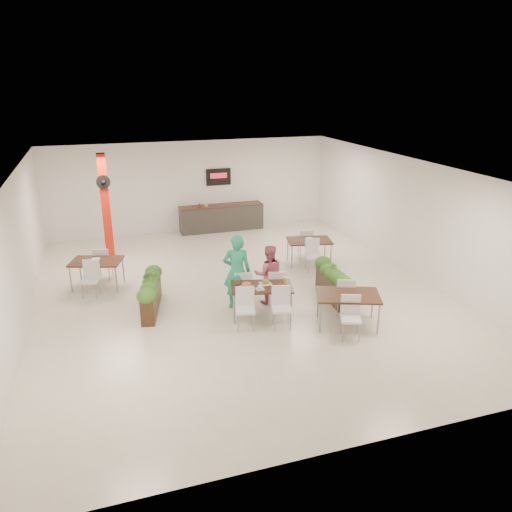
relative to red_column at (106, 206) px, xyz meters
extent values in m
plane|color=beige|center=(3.00, -3.79, -1.64)|extent=(12.00, 12.00, 0.00)
cube|color=white|center=(3.00, 2.21, -0.04)|extent=(10.00, 0.10, 3.20)
cube|color=white|center=(3.00, -9.79, -0.04)|extent=(10.00, 0.10, 3.20)
cube|color=white|center=(-2.00, -3.79, -0.04)|extent=(0.10, 12.00, 3.20)
cube|color=white|center=(8.00, -3.79, -0.04)|extent=(0.10, 12.00, 3.20)
cube|color=white|center=(3.00, -3.79, 1.56)|extent=(10.00, 12.00, 0.04)
cube|color=red|center=(0.00, 0.01, -0.04)|extent=(0.25, 0.25, 3.20)
cylinder|color=black|center=(0.00, -0.17, 0.76)|extent=(0.40, 0.06, 0.40)
sphere|color=black|center=(0.00, -0.21, 0.76)|extent=(0.12, 0.12, 0.12)
cube|color=#2E2C29|center=(4.00, 1.86, -1.19)|extent=(3.00, 0.60, 0.90)
cube|color=black|center=(4.00, 1.86, -0.72)|extent=(3.00, 0.62, 0.04)
cube|color=black|center=(4.00, 2.17, 0.26)|extent=(0.90, 0.04, 0.60)
cube|color=red|center=(4.00, 2.14, 0.31)|extent=(0.60, 0.02, 0.18)
imported|color=maroon|center=(3.20, 1.86, -0.61)|extent=(0.09, 0.09, 0.19)
imported|color=gold|center=(3.45, 1.86, -0.62)|extent=(0.13, 0.13, 0.17)
cube|color=black|center=(3.15, -5.19, -0.91)|extent=(1.55, 1.12, 0.04)
cylinder|color=gray|center=(2.44, -5.36, -1.29)|extent=(0.04, 0.04, 0.71)
cylinder|color=gray|center=(3.68, -5.68, -1.29)|extent=(0.04, 0.04, 0.71)
cylinder|color=gray|center=(2.61, -4.70, -1.29)|extent=(0.04, 0.04, 0.71)
cylinder|color=gray|center=(3.85, -5.02, -1.29)|extent=(0.04, 0.04, 0.71)
cube|color=white|center=(2.91, -4.51, -1.19)|extent=(0.51, 0.51, 0.05)
cube|color=white|center=(2.86, -4.69, -0.94)|extent=(0.42, 0.14, 0.45)
cylinder|color=gray|center=(3.12, -4.39, -1.43)|extent=(0.02, 0.02, 0.43)
cylinder|color=gray|center=(2.79, -4.30, -1.43)|extent=(0.02, 0.02, 0.43)
cylinder|color=gray|center=(3.03, -4.72, -1.43)|extent=(0.02, 0.02, 0.43)
cylinder|color=gray|center=(2.70, -4.63, -1.43)|extent=(0.02, 0.02, 0.43)
cube|color=white|center=(3.68, -4.71, -1.19)|extent=(0.51, 0.51, 0.05)
cube|color=white|center=(3.64, -4.89, -0.94)|extent=(0.42, 0.14, 0.45)
cylinder|color=gray|center=(3.89, -4.59, -1.43)|extent=(0.02, 0.02, 0.43)
cylinder|color=gray|center=(3.56, -4.50, -1.43)|extent=(0.02, 0.02, 0.43)
cylinder|color=gray|center=(3.81, -4.92, -1.43)|extent=(0.02, 0.02, 0.43)
cylinder|color=gray|center=(3.48, -4.83, -1.43)|extent=(0.02, 0.02, 0.43)
cube|color=white|center=(2.61, -5.67, -1.19)|extent=(0.51, 0.51, 0.05)
cube|color=white|center=(2.66, -5.49, -0.94)|extent=(0.42, 0.14, 0.45)
cylinder|color=gray|center=(2.40, -5.79, -1.43)|extent=(0.02, 0.02, 0.43)
cylinder|color=gray|center=(2.73, -5.88, -1.43)|extent=(0.02, 0.02, 0.43)
cylinder|color=gray|center=(2.49, -5.47, -1.43)|extent=(0.02, 0.02, 0.43)
cylinder|color=gray|center=(2.82, -5.55, -1.43)|extent=(0.02, 0.02, 0.43)
cube|color=white|center=(3.39, -5.87, -1.19)|extent=(0.51, 0.51, 0.05)
cube|color=white|center=(3.43, -5.69, -0.94)|extent=(0.42, 0.14, 0.45)
cylinder|color=gray|center=(3.18, -5.99, -1.43)|extent=(0.02, 0.02, 0.43)
cylinder|color=gray|center=(3.51, -6.08, -1.43)|extent=(0.02, 0.02, 0.43)
cylinder|color=gray|center=(3.26, -5.66, -1.43)|extent=(0.02, 0.02, 0.43)
cylinder|color=gray|center=(3.59, -5.75, -1.43)|extent=(0.02, 0.02, 0.43)
cube|color=white|center=(2.78, -5.20, -0.89)|extent=(0.37, 0.37, 0.01)
ellipsoid|color=brown|center=(2.78, -5.20, -0.81)|extent=(0.22, 0.22, 0.13)
cube|color=white|center=(3.27, -5.10, -0.89)|extent=(0.32, 0.32, 0.01)
ellipsoid|color=orange|center=(3.27, -5.10, -0.82)|extent=(0.18, 0.18, 0.11)
cube|color=white|center=(3.51, -5.41, -0.89)|extent=(0.32, 0.32, 0.01)
ellipsoid|color=#491C0E|center=(3.51, -5.41, -0.83)|extent=(0.16, 0.16, 0.10)
cube|color=white|center=(3.05, -5.35, -0.89)|extent=(0.22, 0.22, 0.01)
ellipsoid|color=white|center=(3.05, -5.35, -0.84)|extent=(0.12, 0.12, 0.07)
cylinder|color=#FFA11A|center=(3.72, -5.18, -0.82)|extent=(0.07, 0.07, 0.15)
imported|color=brown|center=(2.64, -4.96, -0.84)|extent=(0.12, 0.12, 0.10)
imported|color=#249C70|center=(2.75, -4.54, -0.73)|extent=(0.75, 0.59, 1.82)
imported|color=#D05C7C|center=(3.55, -4.54, -0.90)|extent=(0.84, 0.72, 1.48)
cube|color=black|center=(0.76, -4.06, -1.34)|extent=(0.69, 1.83, 0.60)
ellipsoid|color=#205017|center=(0.60, -4.80, -0.92)|extent=(0.40, 0.40, 0.32)
ellipsoid|color=#205017|center=(0.68, -4.43, -0.92)|extent=(0.40, 0.40, 0.32)
ellipsoid|color=#205017|center=(0.76, -4.06, -0.92)|extent=(0.40, 0.40, 0.32)
ellipsoid|color=#205017|center=(0.85, -3.69, -0.92)|extent=(0.40, 0.40, 0.32)
ellipsoid|color=#205017|center=(0.93, -3.33, -0.92)|extent=(0.40, 0.40, 0.32)
imported|color=#205017|center=(0.76, -4.06, -0.84)|extent=(0.35, 0.31, 0.39)
cube|color=black|center=(5.14, -4.81, -1.36)|extent=(0.44, 1.70, 0.56)
ellipsoid|color=#205017|center=(5.07, -5.49, -0.96)|extent=(0.40, 0.40, 0.32)
ellipsoid|color=#205017|center=(5.11, -5.15, -0.96)|extent=(0.40, 0.40, 0.32)
ellipsoid|color=#205017|center=(5.14, -4.81, -0.96)|extent=(0.40, 0.40, 0.32)
ellipsoid|color=#205017|center=(5.17, -4.46, -0.96)|extent=(0.40, 0.40, 0.32)
ellipsoid|color=#205017|center=(5.20, -4.12, -0.96)|extent=(0.40, 0.40, 0.32)
imported|color=#205017|center=(5.14, -4.81, -0.90)|extent=(0.20, 0.20, 0.36)
cube|color=black|center=(-0.41, -2.25, -0.91)|extent=(1.49, 1.21, 0.04)
cylinder|color=gray|center=(-1.08, -2.42, -1.29)|extent=(0.04, 0.04, 0.71)
cylinder|color=gray|center=(0.03, -2.78, -1.29)|extent=(0.04, 0.04, 0.71)
cylinder|color=gray|center=(-0.86, -1.72, -1.29)|extent=(0.04, 0.04, 0.71)
cylinder|color=gray|center=(0.26, -2.08, -1.29)|extent=(0.04, 0.04, 0.71)
cube|color=white|center=(-0.23, -1.68, -1.19)|extent=(0.53, 0.53, 0.05)
cube|color=white|center=(-0.29, -1.86, -0.94)|extent=(0.41, 0.17, 0.45)
cylinder|color=gray|center=(-0.02, -1.57, -1.43)|extent=(0.02, 0.02, 0.43)
cylinder|color=gray|center=(-0.34, -1.46, -1.43)|extent=(0.02, 0.02, 0.43)
cylinder|color=gray|center=(-0.12, -1.89, -1.43)|extent=(0.02, 0.02, 0.43)
cylinder|color=gray|center=(-0.44, -1.79, -1.43)|extent=(0.02, 0.02, 0.43)
cube|color=white|center=(-0.60, -2.82, -1.19)|extent=(0.53, 0.53, 0.05)
cube|color=white|center=(-0.54, -2.64, -0.94)|extent=(0.41, 0.17, 0.45)
cylinder|color=gray|center=(-0.81, -2.93, -1.43)|extent=(0.02, 0.02, 0.43)
cylinder|color=gray|center=(-0.48, -3.04, -1.43)|extent=(0.02, 0.02, 0.43)
cylinder|color=gray|center=(-0.71, -2.61, -1.43)|extent=(0.02, 0.02, 0.43)
cylinder|color=gray|center=(-0.38, -2.71, -1.43)|extent=(0.02, 0.02, 0.43)
imported|color=white|center=(-0.41, -2.25, -0.87)|extent=(0.22, 0.22, 0.05)
cube|color=black|center=(5.59, -2.35, -0.91)|extent=(1.42, 1.09, 0.04)
cylinder|color=gray|center=(4.95, -2.59, -1.29)|extent=(0.04, 0.04, 0.71)
cylinder|color=gray|center=(6.07, -2.83, -1.29)|extent=(0.04, 0.04, 0.71)
cylinder|color=gray|center=(5.10, -1.88, -1.29)|extent=(0.04, 0.04, 0.71)
cylinder|color=gray|center=(6.23, -2.12, -1.29)|extent=(0.04, 0.04, 0.71)
cube|color=white|center=(5.71, -1.77, -1.19)|extent=(0.50, 0.50, 0.05)
cube|color=white|center=(5.67, -1.95, -0.94)|extent=(0.42, 0.13, 0.45)
cylinder|color=gray|center=(5.92, -1.63, -1.43)|extent=(0.02, 0.02, 0.43)
cylinder|color=gray|center=(5.58, -1.56, -1.43)|extent=(0.02, 0.02, 0.43)
cylinder|color=gray|center=(5.84, -1.97, -1.43)|extent=(0.02, 0.02, 0.43)
cylinder|color=gray|center=(5.51, -1.90, -1.43)|extent=(0.02, 0.02, 0.43)
cube|color=white|center=(5.46, -2.94, -1.19)|extent=(0.50, 0.50, 0.05)
cube|color=white|center=(5.50, -2.75, -0.94)|extent=(0.42, 0.13, 0.45)
cylinder|color=gray|center=(5.26, -3.07, -1.43)|extent=(0.02, 0.02, 0.43)
cylinder|color=gray|center=(5.59, -3.14, -1.43)|extent=(0.02, 0.02, 0.43)
cylinder|color=gray|center=(5.33, -2.74, -1.43)|extent=(0.02, 0.02, 0.43)
cylinder|color=gray|center=(5.66, -2.81, -1.43)|extent=(0.02, 0.02, 0.43)
imported|color=white|center=(5.59, -2.35, -0.87)|extent=(0.22, 0.22, 0.05)
cube|color=black|center=(4.81, -6.22, -0.91)|extent=(1.59, 1.34, 0.04)
cylinder|color=gray|center=(4.10, -6.36, -1.29)|extent=(0.04, 0.04, 0.71)
cylinder|color=gray|center=(5.25, -6.81, -1.29)|extent=(0.04, 0.04, 0.71)
cylinder|color=gray|center=(4.38, -5.63, -1.29)|extent=(0.04, 0.04, 0.71)
cylinder|color=gray|center=(5.53, -6.08, -1.29)|extent=(0.04, 0.04, 0.71)
cube|color=white|center=(5.03, -5.66, -1.19)|extent=(0.54, 0.54, 0.05)
cube|color=white|center=(4.96, -5.84, -0.94)|extent=(0.41, 0.19, 0.45)
cylinder|color=gray|center=(5.25, -5.56, -1.43)|extent=(0.02, 0.02, 0.43)
cylinder|color=gray|center=(4.93, -5.44, -1.43)|extent=(0.02, 0.02, 0.43)
cylinder|color=gray|center=(5.13, -5.88, -1.43)|extent=(0.02, 0.02, 0.43)
cylinder|color=gray|center=(4.81, -5.76, -1.43)|extent=(0.02, 0.02, 0.43)
cube|color=white|center=(4.60, -6.78, -1.19)|extent=(0.54, 0.54, 0.05)
cube|color=white|center=(4.67, -6.60, -0.94)|extent=(0.41, 0.19, 0.45)
cylinder|color=gray|center=(4.38, -6.88, -1.43)|extent=(0.02, 0.02, 0.43)
cylinder|color=gray|center=(4.70, -7.00, -1.43)|extent=(0.02, 0.02, 0.43)
cylinder|color=gray|center=(4.50, -6.56, -1.43)|extent=(0.02, 0.02, 0.43)
cylinder|color=gray|center=(4.82, -6.68, -1.43)|extent=(0.02, 0.02, 0.43)
camera|label=1|loc=(-0.23, -15.12, 3.58)|focal=35.00mm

